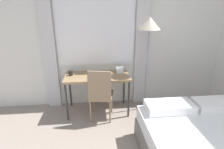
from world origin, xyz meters
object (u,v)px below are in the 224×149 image
object	(u,v)px
telephone	(119,70)
book	(96,73)
desk_chair	(101,93)
standing_lamp	(149,31)
mug	(71,73)
desk	(97,78)

from	to	relation	value
telephone	book	distance (m)	0.45
desk_chair	telephone	xyz separation A→B (m)	(0.39, 0.43, 0.26)
standing_lamp	mug	distance (m)	1.58
desk	standing_lamp	world-z (taller)	standing_lamp
desk_chair	desk	bearing A→B (deg)	108.93
standing_lamp	mug	world-z (taller)	standing_lamp
telephone	book	bearing A→B (deg)	-170.82
desk	standing_lamp	bearing A→B (deg)	-0.07
book	desk_chair	bearing A→B (deg)	-80.95
desk	book	xyz separation A→B (m)	(-0.01, 0.07, 0.08)
book	telephone	bearing A→B (deg)	9.18
telephone	book	xyz separation A→B (m)	(-0.44, -0.07, -0.03)
standing_lamp	mug	xyz separation A→B (m)	(-1.40, 0.04, -0.74)
desk	mug	bearing A→B (deg)	174.87
desk	telephone	size ratio (longest dim) A/B	6.69
telephone	standing_lamp	bearing A→B (deg)	-15.88
desk	standing_lamp	size ratio (longest dim) A/B	0.67
standing_lamp	mug	bearing A→B (deg)	178.19
desk_chair	mug	size ratio (longest dim) A/B	10.22
desk_chair	book	xyz separation A→B (m)	(-0.06, 0.36, 0.22)
telephone	mug	xyz separation A→B (m)	(-0.91, -0.09, -0.00)
desk	mug	size ratio (longest dim) A/B	12.62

